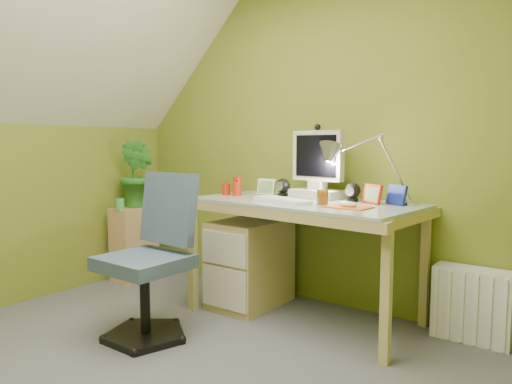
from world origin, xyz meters
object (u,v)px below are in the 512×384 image
Objects in this scene: desk at (303,260)px; desk_lamp at (382,153)px; radiator at (472,305)px; potted_plant at (137,174)px; task_chair at (144,260)px; side_ledge at (134,244)px; monitor at (318,162)px.

desk is 2.36× the size of desk_lamp.
desk is at bearing -164.36° from radiator.
radiator is (0.54, 0.09, -0.88)m from desk_lamp.
task_chair is (1.04, -0.82, -0.43)m from potted_plant.
desk is 2.58× the size of potted_plant.
desk_lamp is 2.23m from side_ledge.
potted_plant is at bearing -172.85° from radiator.
desk_lamp is 1.04m from radiator.
monitor is 0.78× the size of desk_lamp.
monitor is at bearing 7.66° from potted_plant.
side_ledge is 0.65× the size of task_chair.
desk is 1.54× the size of task_chair.
desk_lamp reaches higher than monitor.
task_chair reaches higher than radiator.
desk_lamp reaches higher than desk.
side_ledge is (-1.62, -0.09, -0.08)m from desk.
potted_plant reaches higher than task_chair.
desk_lamp is 1.01× the size of side_ledge.
task_chair is at bearing -143.92° from radiator.
side_ledge is at bearing 144.52° from task_chair.
desk_lamp reaches higher than task_chair.
task_chair reaches higher than side_ledge.
desk is at bearing 56.92° from task_chair.
potted_plant reaches higher than side_ledge.
side_ledge reaches higher than radiator.
monitor reaches higher than potted_plant.
potted_plant is at bearing 90.00° from side_ledge.
side_ledge is at bearing -165.92° from monitor.
desk is at bearing -85.31° from monitor.
task_chair is (1.04, -0.77, 0.17)m from side_ledge.
side_ledge is at bearing -171.82° from desk.
desk is 3.41× the size of radiator.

